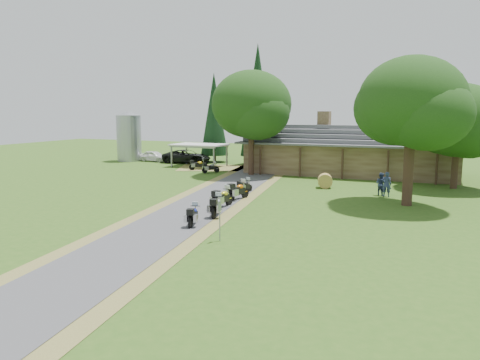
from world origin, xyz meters
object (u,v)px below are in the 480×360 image
at_px(lodge, 351,149).
at_px(motorcycle_row_a, 193,214).
at_px(motorcycle_row_c, 223,197).
at_px(motorcycle_row_b, 217,205).
at_px(car_dark_suv, 187,153).
at_px(motorcycle_row_e, 245,186).
at_px(hay_bale, 325,181).
at_px(car_white_sedan, 154,155).
at_px(motorcycle_row_d, 238,190).
at_px(motorcycle_carport_b, 211,167).
at_px(carport, 199,155).
at_px(silo, 129,136).
at_px(motorcycle_carport_a, 198,164).

distance_m(lodge, motorcycle_row_a, 25.59).
bearing_deg(motorcycle_row_c, motorcycle_row_b, -157.58).
relative_size(lodge, car_dark_suv, 3.39).
bearing_deg(motorcycle_row_c, motorcycle_row_e, 13.72).
distance_m(motorcycle_row_b, hay_bale, 13.28).
bearing_deg(motorcycle_row_a, motorcycle_row_e, -9.44).
xyz_separation_m(car_white_sedan, motorcycle_row_a, (19.99, -26.97, -0.24)).
relative_size(motorcycle_row_a, motorcycle_row_c, 0.86).
bearing_deg(lodge, motorcycle_row_d, -106.08).
xyz_separation_m(motorcycle_row_c, motorcycle_carport_b, (-8.32, 15.19, -0.12)).
xyz_separation_m(motorcycle_row_d, hay_bale, (4.58, 7.42, -0.12)).
bearing_deg(car_dark_suv, motorcycle_row_c, -148.20).
height_order(carport, car_white_sedan, carport).
distance_m(silo, hay_bale, 29.61).
distance_m(motorcycle_row_d, motorcycle_carport_b, 14.67).
bearing_deg(motorcycle_row_e, lodge, -8.30).
bearing_deg(silo, hay_bale, -22.36).
bearing_deg(motorcycle_row_d, motorcycle_row_a, -160.90).
bearing_deg(car_white_sedan, motorcycle_row_c, -132.75).
height_order(car_dark_suv, motorcycle_row_a, car_dark_suv).
height_order(car_white_sedan, motorcycle_row_a, car_white_sedan).
bearing_deg(lodge, carport, -177.89).
bearing_deg(motorcycle_row_e, car_dark_suv, 53.25).
height_order(carport, motorcycle_row_e, carport).
distance_m(lodge, carport, 16.81).
bearing_deg(lodge, motorcycle_row_b, -100.42).
xyz_separation_m(silo, motorcycle_carport_a, (12.22, -4.75, -2.48)).
relative_size(motorcycle_row_d, motorcycle_carport_b, 1.19).
bearing_deg(motorcycle_row_a, motorcycle_carport_a, 11.17).
bearing_deg(motorcycle_row_a, car_dark_suv, 13.84).
bearing_deg(motorcycle_row_e, carport, 51.07).
bearing_deg(motorcycle_row_d, motorcycle_carport_b, 48.44).
distance_m(lodge, motorcycle_row_d, 18.07).
relative_size(car_dark_suv, motorcycle_row_e, 3.79).
bearing_deg(motorcycle_row_a, motorcycle_row_d, -11.39).
bearing_deg(motorcycle_row_e, motorcycle_row_a, -161.13).
xyz_separation_m(lodge, motorcycle_carport_a, (-15.47, -3.39, -1.86)).
height_order(motorcycle_row_e, motorcycle_carport_b, motorcycle_carport_b).
bearing_deg(carport, hay_bale, -28.85).
bearing_deg(motorcycle_carport_a, hay_bale, -60.43).
relative_size(lodge, hay_bale, 18.25).
bearing_deg(hay_bale, lodge, 87.69).
relative_size(motorcycle_row_d, hay_bale, 1.75).
distance_m(lodge, car_dark_suv, 19.83).
bearing_deg(motorcycle_carport_b, motorcycle_carport_a, 91.42).
bearing_deg(motorcycle_carport_a, motorcycle_row_b, -96.68).
xyz_separation_m(silo, motorcycle_carport_b, (14.54, -6.45, -2.49)).
xyz_separation_m(carport, motorcycle_carport_a, (1.29, -2.77, -0.68)).
bearing_deg(motorcycle_row_b, motorcycle_row_c, 2.78).
distance_m(carport, motorcycle_row_a, 27.49).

